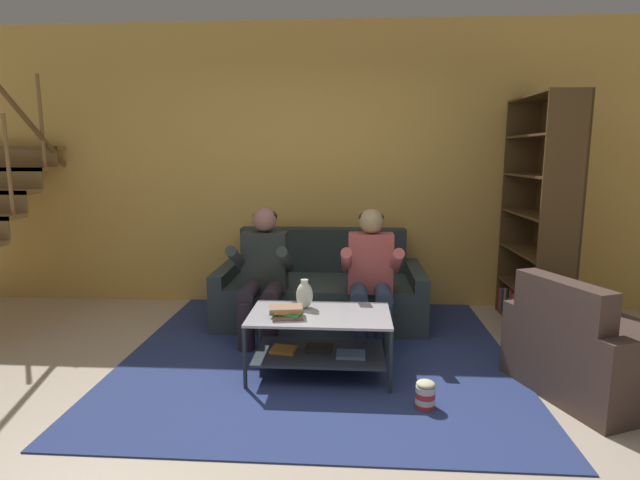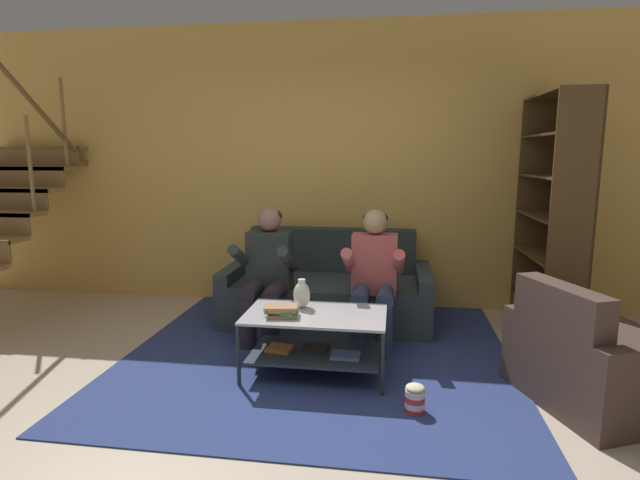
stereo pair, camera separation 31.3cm
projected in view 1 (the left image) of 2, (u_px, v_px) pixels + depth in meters
The scene contains 12 objects.
ground at pixel (300, 418), 3.03m from camera, with size 16.80×16.80×0.00m, color #C4B49E.
back_partition at pixel (324, 167), 5.20m from camera, with size 8.40×0.12×2.90m, color #DDAD51.
couch at pixel (321, 292), 4.82m from camera, with size 1.93×0.94×0.85m.
person_seated_left at pixel (263, 270), 4.24m from camera, with size 0.50×0.58×1.13m.
person_seated_right at pixel (371, 271), 4.18m from camera, with size 0.50×0.58×1.13m.
coffee_table at pixel (320, 334), 3.60m from camera, with size 1.01×0.60×0.46m.
area_rug at pixel (319, 347), 4.13m from camera, with size 3.00×3.18×0.01m.
vase at pixel (304, 295), 3.68m from camera, with size 0.12×0.12×0.22m.
book_stack at pixel (287, 312), 3.48m from camera, with size 0.25×0.20×0.08m.
bookshelf at pixel (540, 231), 4.57m from camera, with size 0.37×1.00×2.09m.
armchair at pixel (595, 353), 3.33m from camera, with size 1.13×1.17×0.80m.
popcorn_tub at pixel (425, 395), 3.13m from camera, with size 0.12×0.12×0.19m.
Camera 1 is at (0.31, -2.79, 1.58)m, focal length 28.00 mm.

